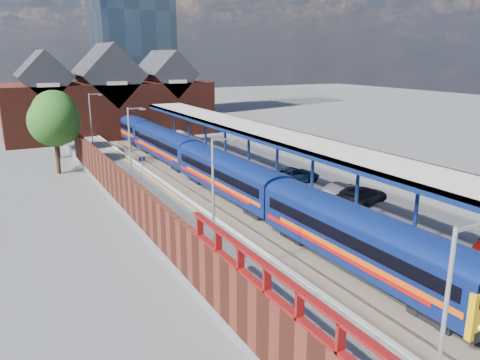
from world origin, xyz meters
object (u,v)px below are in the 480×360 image
object	(u,v)px
lamp_post_a	(446,336)
platform_sign	(142,166)
parked_car_silver	(344,192)
train	(193,156)
parked_car_dark	(364,195)
lamp_post_b	(216,196)
parked_car_blue	(294,175)
lamp_post_c	(131,145)
lamp_post_d	(92,121)

from	to	relation	value
lamp_post_a	platform_sign	bearing A→B (deg)	87.56
parked_car_silver	train	bearing A→B (deg)	7.92
platform_sign	parked_car_silver	distance (m)	17.23
train	parked_car_dark	xyz separation A→B (m)	(6.85, -17.52, -0.47)
parked_car_dark	parked_car_silver	bearing A→B (deg)	21.14
platform_sign	parked_car_silver	xyz separation A→B (m)	(12.41, -11.92, -0.97)
lamp_post_a	lamp_post_b	size ratio (longest dim) A/B	1.00
platform_sign	parked_car_blue	world-z (taller)	platform_sign
lamp_post_a	parked_car_blue	bearing A→B (deg)	62.95
platform_sign	parked_car_blue	distance (m)	13.40
lamp_post_a	parked_car_dark	xyz separation A→B (m)	(14.71, 18.83, -3.34)
train	parked_car_dark	size ratio (longest dim) A/B	14.63
parked_car_blue	parked_car_dark	bearing A→B (deg)	-171.22
lamp_post_c	lamp_post_d	distance (m)	16.00
train	platform_sign	distance (m)	7.83
train	lamp_post_a	world-z (taller)	lamp_post_a
lamp_post_b	lamp_post_d	bearing A→B (deg)	90.00
lamp_post_c	lamp_post_b	bearing A→B (deg)	-90.00
lamp_post_a	parked_car_dark	world-z (taller)	lamp_post_a
lamp_post_b	platform_sign	world-z (taller)	lamp_post_b
lamp_post_d	platform_sign	xyz separation A→B (m)	(1.36, -14.00, -2.30)
lamp_post_c	parked_car_silver	world-z (taller)	lamp_post_c
lamp_post_b	parked_car_silver	size ratio (longest dim) A/B	1.59
lamp_post_c	parked_car_blue	size ratio (longest dim) A/B	1.47
train	lamp_post_c	world-z (taller)	lamp_post_c
lamp_post_a	lamp_post_b	world-z (taller)	same
lamp_post_b	parked_car_dark	distance (m)	15.83
lamp_post_d	parked_car_silver	distance (m)	29.53
train	lamp_post_b	bearing A→B (deg)	-109.37
train	lamp_post_c	bearing A→B (deg)	-141.07
lamp_post_b	parked_car_blue	distance (m)	18.73
lamp_post_c	parked_car_blue	distance (m)	14.37
lamp_post_d	parked_car_dark	xyz separation A→B (m)	(14.71, -27.17, -3.34)
lamp_post_c	parked_car_silver	distance (m)	17.28
lamp_post_b	lamp_post_c	world-z (taller)	same
lamp_post_c	lamp_post_d	xyz separation A→B (m)	(0.00, 16.00, 0.00)
lamp_post_b	parked_car_dark	size ratio (longest dim) A/B	1.55
train	parked_car_blue	xyz separation A→B (m)	(5.68, -9.83, -0.46)
parked_car_silver	parked_car_dark	xyz separation A→B (m)	(0.94, -1.25, -0.07)
lamp_post_a	parked_car_blue	xyz separation A→B (m)	(13.54, 26.51, -3.33)
lamp_post_c	lamp_post_d	bearing A→B (deg)	90.00
lamp_post_a	parked_car_silver	distance (m)	24.56
lamp_post_d	parked_car_dark	size ratio (longest dim) A/B	1.55
train	parked_car_dark	bearing A→B (deg)	-68.64
lamp_post_c	parked_car_dark	bearing A→B (deg)	-37.23
parked_car_dark	parked_car_blue	bearing A→B (deg)	-7.08
lamp_post_d	parked_car_dark	world-z (taller)	lamp_post_d
platform_sign	lamp_post_d	bearing A→B (deg)	95.56
lamp_post_c	platform_sign	world-z (taller)	lamp_post_c
train	parked_car_silver	world-z (taller)	train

